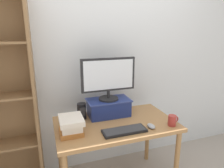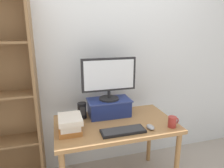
# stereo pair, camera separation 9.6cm
# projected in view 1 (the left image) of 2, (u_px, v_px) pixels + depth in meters

# --- Properties ---
(back_wall) EXTENTS (7.00, 0.08, 2.60)m
(back_wall) POSITION_uv_depth(u_px,v_px,m) (101.00, 61.00, 2.33)
(back_wall) COLOR silver
(back_wall) RESTS_ON ground_plane
(desk) EXTENTS (1.19, 0.70, 0.75)m
(desk) POSITION_uv_depth(u_px,v_px,m) (116.00, 130.00, 2.03)
(desk) COLOR #9E7042
(desk) RESTS_ON ground_plane
(riser_box) EXTENTS (0.46, 0.26, 0.18)m
(riser_box) POSITION_uv_depth(u_px,v_px,m) (109.00, 107.00, 2.15)
(riser_box) COLOR navy
(riser_box) RESTS_ON desk
(computer_monitor) EXTENTS (0.57, 0.21, 0.44)m
(computer_monitor) POSITION_uv_depth(u_px,v_px,m) (108.00, 77.00, 2.06)
(computer_monitor) COLOR black
(computer_monitor) RESTS_ON riser_box
(keyboard) EXTENTS (0.41, 0.15, 0.02)m
(keyboard) POSITION_uv_depth(u_px,v_px,m) (124.00, 131.00, 1.81)
(keyboard) COLOR black
(keyboard) RESTS_ON desk
(computer_mouse) EXTENTS (0.06, 0.10, 0.04)m
(computer_mouse) POSITION_uv_depth(u_px,v_px,m) (151.00, 126.00, 1.89)
(computer_mouse) COLOR #99999E
(computer_mouse) RESTS_ON desk
(book_stack) EXTENTS (0.21, 0.25, 0.15)m
(book_stack) POSITION_uv_depth(u_px,v_px,m) (71.00, 125.00, 1.77)
(book_stack) COLOR #AD662D
(book_stack) RESTS_ON desk
(coffee_mug) EXTENTS (0.11, 0.08, 0.10)m
(coffee_mug) POSITION_uv_depth(u_px,v_px,m) (172.00, 120.00, 1.93)
(coffee_mug) COLOR #9E2D28
(coffee_mug) RESTS_ON desk
(desk_speaker) EXTENTS (0.09, 0.10, 0.16)m
(desk_speaker) POSITION_uv_depth(u_px,v_px,m) (82.00, 111.00, 2.07)
(desk_speaker) COLOR black
(desk_speaker) RESTS_ON desk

